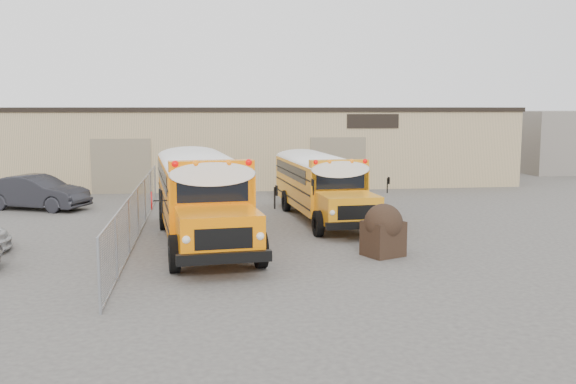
{
  "coord_description": "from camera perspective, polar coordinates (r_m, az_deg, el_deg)",
  "views": [
    {
      "loc": [
        -3.63,
        -20.57,
        4.71
      ],
      "look_at": [
        -0.53,
        2.56,
        1.6
      ],
      "focal_mm": 40.0,
      "sensor_mm": 36.0,
      "label": 1
    }
  ],
  "objects": [
    {
      "name": "ground",
      "position": [
        21.41,
        2.32,
        -5.12
      ],
      "size": [
        120.0,
        120.0,
        0.0
      ],
      "primitive_type": "plane",
      "color": "#474541",
      "rests_on": "ground"
    },
    {
      "name": "warehouse",
      "position": [
        40.79,
        -2.53,
        4.3
      ],
      "size": [
        30.2,
        10.2,
        4.67
      ],
      "color": "tan",
      "rests_on": "ground"
    },
    {
      "name": "distant_building_right",
      "position": [
        52.5,
        24.19,
        4.18
      ],
      "size": [
        10.0,
        8.0,
        4.4
      ],
      "primitive_type": "cube",
      "color": "gray",
      "rests_on": "ground"
    },
    {
      "name": "tarp_bundle",
      "position": [
        20.55,
        8.47,
        -3.29
      ],
      "size": [
        1.43,
        1.38,
        1.67
      ],
      "color": "black",
      "rests_on": "ground"
    },
    {
      "name": "school_bus_right",
      "position": [
        32.75,
        0.41,
        2.12
      ],
      "size": [
        2.99,
        9.51,
        2.74
      ],
      "color": "orange",
      "rests_on": "ground"
    },
    {
      "name": "school_bus_left",
      "position": [
        29.29,
        -8.99,
        1.82
      ],
      "size": [
        3.7,
        10.91,
        3.13
      ],
      "color": "orange",
      "rests_on": "ground"
    },
    {
      "name": "car_dark",
      "position": [
        31.72,
        -21.43,
        -0.03
      ],
      "size": [
        5.1,
        3.48,
        1.59
      ],
      "primitive_type": "imported",
      "rotation": [
        0.0,
        0.0,
        1.16
      ],
      "color": "black",
      "rests_on": "ground"
    },
    {
      "name": "chainlink_fence",
      "position": [
        23.99,
        -13.21,
        -1.75
      ],
      "size": [
        0.07,
        18.07,
        1.81
      ],
      "color": "gray",
      "rests_on": "ground"
    }
  ]
}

